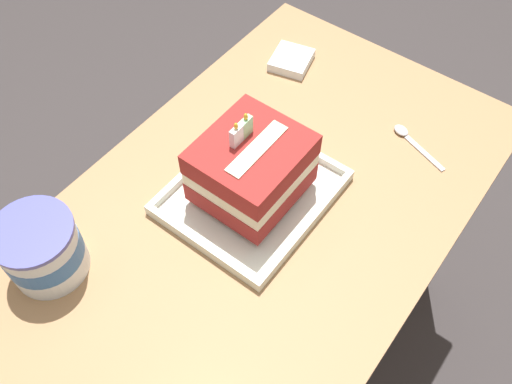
# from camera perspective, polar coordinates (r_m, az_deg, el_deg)

# --- Properties ---
(ground_plane) EXTENTS (8.00, 8.00, 0.00)m
(ground_plane) POSITION_cam_1_polar(r_m,az_deg,el_deg) (1.65, 0.28, -15.64)
(ground_plane) COLOR #383333
(dining_table) EXTENTS (1.04, 0.63, 0.72)m
(dining_table) POSITION_cam_1_polar(r_m,az_deg,el_deg) (1.11, 0.41, -5.14)
(dining_table) COLOR #9E754C
(dining_table) RESTS_ON ground_plane
(foil_tray) EXTENTS (0.29, 0.26, 0.02)m
(foil_tray) POSITION_cam_1_polar(r_m,az_deg,el_deg) (1.01, -0.45, -0.18)
(foil_tray) COLOR silver
(foil_tray) RESTS_ON dining_table
(birthday_cake) EXTENTS (0.18, 0.16, 0.17)m
(birthday_cake) POSITION_cam_1_polar(r_m,az_deg,el_deg) (0.95, -0.48, 2.51)
(birthday_cake) COLOR maroon
(birthday_cake) RESTS_ON foil_tray
(ice_cream_tub) EXTENTS (0.13, 0.13, 0.12)m
(ice_cream_tub) POSITION_cam_1_polar(r_m,az_deg,el_deg) (0.95, -21.28, -5.52)
(ice_cream_tub) COLOR white
(ice_cream_tub) RESTS_ON dining_table
(serving_spoon_near_tray) EXTENTS (0.06, 0.13, 0.01)m
(serving_spoon_near_tray) POSITION_cam_1_polar(r_m,az_deg,el_deg) (1.14, 15.39, 5.58)
(serving_spoon_near_tray) COLOR silver
(serving_spoon_near_tray) RESTS_ON dining_table
(napkin_pile) EXTENTS (0.11, 0.10, 0.02)m
(napkin_pile) POSITION_cam_1_polar(r_m,az_deg,el_deg) (1.26, 3.68, 13.47)
(napkin_pile) COLOR white
(napkin_pile) RESTS_ON dining_table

